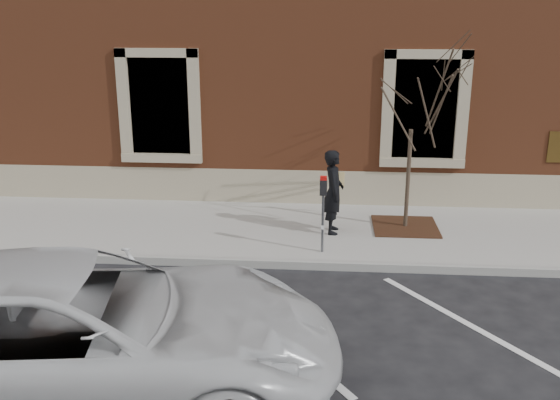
# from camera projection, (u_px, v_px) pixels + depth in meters

# --- Properties ---
(ground) EXTENTS (120.00, 120.00, 0.00)m
(ground) POSITION_uv_depth(u_px,v_px,m) (277.00, 267.00, 11.42)
(ground) COLOR #28282B
(ground) RESTS_ON ground
(sidewalk_near) EXTENTS (40.00, 3.50, 0.15)m
(sidewalk_near) POSITION_uv_depth(u_px,v_px,m) (284.00, 231.00, 13.07)
(sidewalk_near) COLOR #A29F98
(sidewalk_near) RESTS_ON ground
(curb_near) EXTENTS (40.00, 0.12, 0.15)m
(curb_near) POSITION_uv_depth(u_px,v_px,m) (277.00, 264.00, 11.35)
(curb_near) COLOR #9E9E99
(curb_near) RESTS_ON ground
(parking_stripes) EXTENTS (28.00, 4.40, 0.01)m
(parking_stripes) POSITION_uv_depth(u_px,v_px,m) (265.00, 324.00, 9.32)
(parking_stripes) COLOR silver
(parking_stripes) RESTS_ON ground
(building_civic) EXTENTS (40.00, 8.62, 8.00)m
(building_civic) POSITION_uv_depth(u_px,v_px,m) (300.00, 29.00, 17.64)
(building_civic) COLOR brown
(building_civic) RESTS_ON ground
(man) EXTENTS (0.41, 0.63, 1.71)m
(man) POSITION_uv_depth(u_px,v_px,m) (333.00, 192.00, 12.53)
(man) COLOR black
(man) RESTS_ON sidewalk_near
(parking_meter) EXTENTS (0.13, 0.10, 1.47)m
(parking_meter) POSITION_uv_depth(u_px,v_px,m) (323.00, 200.00, 11.44)
(parking_meter) COLOR #595B60
(parking_meter) RESTS_ON sidewalk_near
(tree_grate) EXTENTS (1.33, 1.33, 0.03)m
(tree_grate) POSITION_uv_depth(u_px,v_px,m) (405.00, 226.00, 13.06)
(tree_grate) COLOR #411F14
(tree_grate) RESTS_ON sidewalk_near
(sapling) EXTENTS (2.26, 2.26, 3.77)m
(sapling) POSITION_uv_depth(u_px,v_px,m) (413.00, 101.00, 12.30)
(sapling) COLOR #433729
(sapling) RESTS_ON sidewalk_near
(white_truck) EXTENTS (6.69, 3.86, 1.76)m
(white_truck) POSITION_uv_depth(u_px,v_px,m) (72.00, 334.00, 7.27)
(white_truck) COLOR silver
(white_truck) RESTS_ON ground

